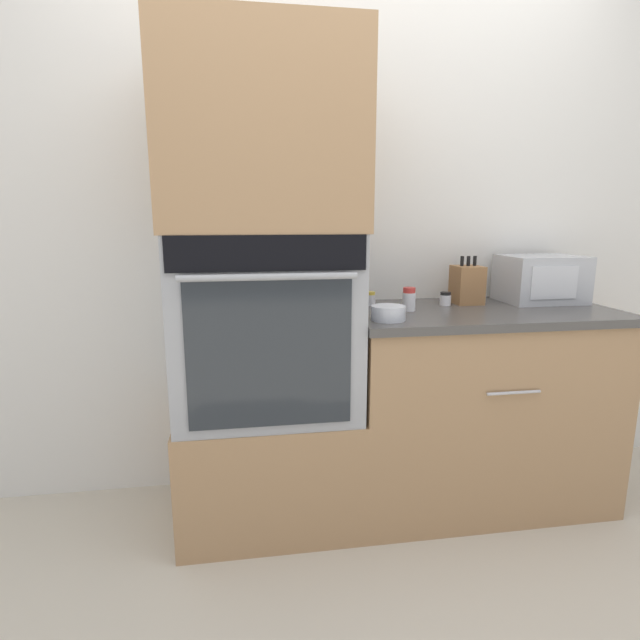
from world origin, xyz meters
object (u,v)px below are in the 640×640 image
object	(u,v)px
condiment_jar_near	(445,299)
condiment_jar_far	(371,299)
microwave	(541,279)
condiment_jar_mid	(409,299)
bowl	(388,313)
knife_block	(467,284)
wall_oven	(265,322)

from	to	relation	value
condiment_jar_near	condiment_jar_far	world-z (taller)	condiment_jar_far
condiment_jar_near	microwave	bearing A→B (deg)	3.15
condiment_jar_far	condiment_jar_mid	bearing A→B (deg)	-49.98
microwave	bowl	size ratio (longest dim) A/B	2.69
condiment_jar_near	condiment_jar_far	bearing A→B (deg)	171.59
microwave	knife_block	distance (m)	0.36
microwave	condiment_jar_far	bearing A→B (deg)	178.36
condiment_jar_mid	knife_block	bearing A→B (deg)	22.42
wall_oven	condiment_jar_far	distance (m)	0.51
wall_oven	condiment_jar_near	size ratio (longest dim) A/B	12.06
knife_block	bowl	bearing A→B (deg)	-146.18
wall_oven	condiment_jar_mid	bearing A→B (deg)	0.70
knife_block	wall_oven	bearing A→B (deg)	-171.43
microwave	knife_block	bearing A→B (deg)	179.31
microwave	bowl	distance (m)	0.89
wall_oven	condiment_jar_far	size ratio (longest dim) A/B	11.74
knife_block	condiment_jar_near	distance (m)	0.13
bowl	condiment_jar_far	bearing A→B (deg)	87.23
microwave	condiment_jar_mid	bearing A→B (deg)	-169.38
knife_block	condiment_jar_near	xyz separation A→B (m)	(-0.11, -0.03, -0.06)
knife_block	bowl	world-z (taller)	knife_block
knife_block	condiment_jar_mid	bearing A→B (deg)	-157.58
wall_oven	knife_block	xyz separation A→B (m)	(0.93, 0.14, 0.12)
condiment_jar_near	condiment_jar_mid	world-z (taller)	condiment_jar_mid
wall_oven	condiment_jar_far	xyz separation A→B (m)	(0.48, 0.16, 0.06)
microwave	condiment_jar_near	distance (m)	0.48
bowl	condiment_jar_near	distance (m)	0.45
condiment_jar_far	wall_oven	bearing A→B (deg)	-161.73
microwave	condiment_jar_near	bearing A→B (deg)	-176.85
wall_oven	condiment_jar_near	bearing A→B (deg)	7.64
microwave	condiment_jar_near	xyz separation A→B (m)	(-0.48, -0.03, -0.08)
wall_oven	bowl	xyz separation A→B (m)	(0.47, -0.17, 0.06)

